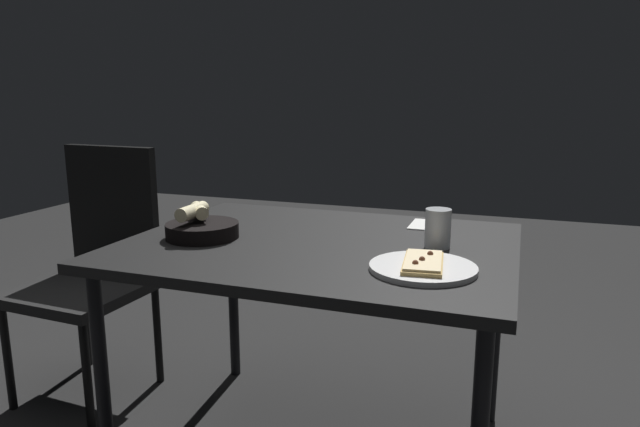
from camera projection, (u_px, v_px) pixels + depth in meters
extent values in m
cube|color=black|center=(320.00, 246.00, 1.73)|extent=(0.90, 1.15, 0.03)
cylinder|color=black|center=(495.00, 330.00, 2.00)|extent=(0.04, 0.04, 0.69)
cylinder|color=black|center=(102.00, 387.00, 1.62)|extent=(0.04, 0.04, 0.69)
cylinder|color=black|center=(233.00, 296.00, 2.34)|extent=(0.04, 0.04, 0.69)
cylinder|color=white|center=(423.00, 268.00, 1.44)|extent=(0.27, 0.27, 0.01)
cube|color=tan|center=(423.00, 263.00, 1.44)|extent=(0.21, 0.12, 0.01)
cube|color=beige|center=(423.00, 260.00, 1.44)|extent=(0.19, 0.11, 0.01)
sphere|color=brown|center=(422.00, 259.00, 1.43)|extent=(0.02, 0.02, 0.02)
sphere|color=brown|center=(430.00, 254.00, 1.48)|extent=(0.02, 0.02, 0.02)
sphere|color=brown|center=(415.00, 263.00, 1.40)|extent=(0.02, 0.02, 0.02)
cylinder|color=black|center=(202.00, 230.00, 1.77)|extent=(0.23, 0.23, 0.05)
cylinder|color=beige|center=(199.00, 211.00, 1.79)|extent=(0.11, 0.10, 0.04)
cylinder|color=beige|center=(192.00, 211.00, 1.75)|extent=(0.13, 0.04, 0.04)
cylinder|color=#A01F14|center=(215.00, 228.00, 1.81)|extent=(0.06, 0.06, 0.03)
cylinder|color=silver|center=(438.00, 228.00, 1.65)|extent=(0.07, 0.07, 0.11)
cylinder|color=orange|center=(437.00, 238.00, 1.65)|extent=(0.07, 0.07, 0.05)
cube|color=white|center=(429.00, 225.00, 1.93)|extent=(0.16, 0.12, 0.00)
cube|color=black|center=(81.00, 291.00, 2.15)|extent=(0.46, 0.46, 0.04)
cube|color=black|center=(113.00, 210.00, 2.28)|extent=(0.06, 0.42, 0.51)
cylinder|color=black|center=(8.00, 358.00, 2.10)|extent=(0.03, 0.03, 0.41)
cylinder|color=black|center=(87.00, 377.00, 1.96)|extent=(0.03, 0.03, 0.41)
cylinder|color=black|center=(85.00, 321.00, 2.44)|extent=(0.03, 0.03, 0.41)
cylinder|color=black|center=(158.00, 335.00, 2.30)|extent=(0.03, 0.03, 0.41)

